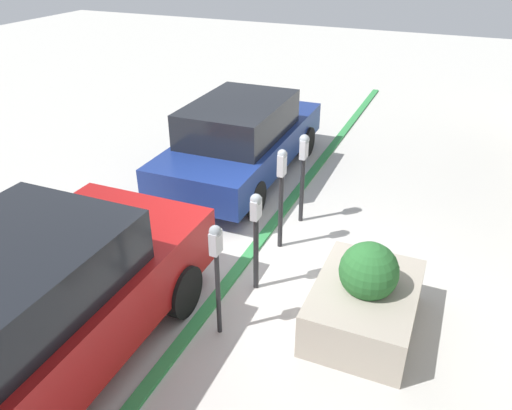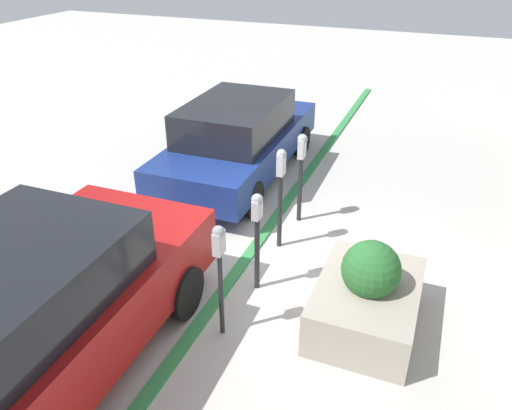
# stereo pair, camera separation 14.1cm
# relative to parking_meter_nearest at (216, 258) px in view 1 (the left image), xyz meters

# --- Properties ---
(ground_plane) EXTENTS (40.00, 40.00, 0.00)m
(ground_plane) POSITION_rel_parking_meter_nearest_xyz_m (1.48, 0.24, -1.06)
(ground_plane) COLOR beige
(curb_strip) EXTENTS (19.00, 0.16, 0.04)m
(curb_strip) POSITION_rel_parking_meter_nearest_xyz_m (1.48, 0.32, -1.04)
(curb_strip) COLOR #338C47
(curb_strip) RESTS_ON ground_plane
(parking_meter_nearest) EXTENTS (0.16, 0.14, 1.47)m
(parking_meter_nearest) POSITION_rel_parking_meter_nearest_xyz_m (0.00, 0.00, 0.00)
(parking_meter_nearest) COLOR #232326
(parking_meter_nearest) RESTS_ON ground_plane
(parking_meter_second) EXTENTS (0.18, 0.15, 1.41)m
(parking_meter_second) POSITION_rel_parking_meter_nearest_xyz_m (0.95, -0.07, -0.10)
(parking_meter_second) COLOR #232326
(parking_meter_second) RESTS_ON ground_plane
(parking_meter_middle) EXTENTS (0.16, 0.14, 1.57)m
(parking_meter_middle) POSITION_rel_parking_meter_nearest_xyz_m (2.01, -0.01, -0.02)
(parking_meter_middle) COLOR #232326
(parking_meter_middle) RESTS_ON ground_plane
(parking_meter_fourth) EXTENTS (0.18, 0.16, 1.50)m
(parking_meter_fourth) POSITION_rel_parking_meter_nearest_xyz_m (2.85, -0.05, -0.02)
(parking_meter_fourth) COLOR #232326
(parking_meter_fourth) RESTS_ON ground_plane
(planter_box) EXTENTS (1.63, 1.16, 1.14)m
(planter_box) POSITION_rel_parking_meter_nearest_xyz_m (0.77, -1.54, -0.66)
(planter_box) COLOR #A39989
(planter_box) RESTS_ON ground_plane
(parked_car_front) EXTENTS (4.36, 2.06, 1.65)m
(parked_car_front) POSITION_rel_parking_meter_nearest_xyz_m (-1.26, 1.49, -0.21)
(parked_car_front) COLOR maroon
(parked_car_front) RESTS_ON ground_plane
(parked_car_middle) EXTENTS (4.50, 1.84, 1.51)m
(parked_car_middle) POSITION_rel_parking_meter_nearest_xyz_m (4.07, 1.55, -0.29)
(parked_car_middle) COLOR navy
(parked_car_middle) RESTS_ON ground_plane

